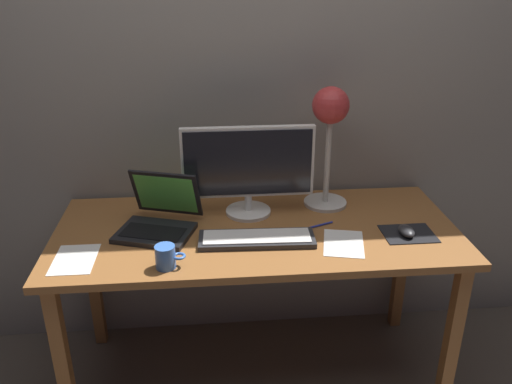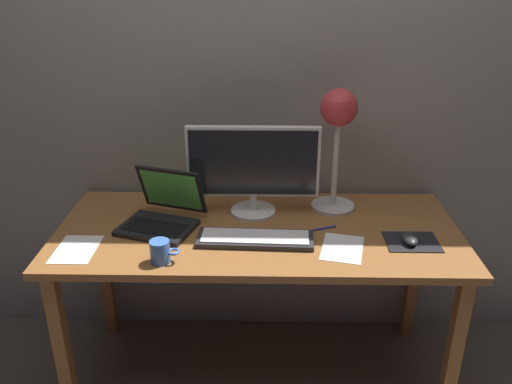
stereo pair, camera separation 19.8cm
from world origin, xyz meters
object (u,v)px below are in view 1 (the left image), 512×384
(keyboard_main, at_px, (257,239))
(mouse, at_px, (406,231))
(desk_lamp, at_px, (330,120))
(laptop, at_px, (160,214))
(coffee_mug, at_px, (166,257))
(pen, at_px, (318,226))
(monitor, at_px, (248,167))

(keyboard_main, distance_m, mouse, 0.58)
(desk_lamp, xyz_separation_m, mouse, (0.25, -0.31, -0.36))
(laptop, xyz_separation_m, coffee_mug, (0.04, -0.30, -0.02))
(keyboard_main, xyz_separation_m, pen, (0.26, 0.10, -0.01))
(laptop, relative_size, mouse, 3.71)
(pen, bearing_deg, monitor, 150.93)
(monitor, height_order, mouse, monitor)
(mouse, height_order, coffee_mug, coffee_mug)
(monitor, bearing_deg, pen, -29.07)
(mouse, bearing_deg, keyboard_main, 179.62)
(monitor, relative_size, pen, 3.86)
(monitor, height_order, pen, monitor)
(keyboard_main, height_order, desk_lamp, desk_lamp)
(desk_lamp, xyz_separation_m, coffee_mug, (-0.66, -0.46, -0.34))
(pen, bearing_deg, mouse, -17.65)
(mouse, relative_size, pen, 0.69)
(keyboard_main, distance_m, laptop, 0.40)
(keyboard_main, distance_m, pen, 0.27)
(keyboard_main, bearing_deg, pen, 21.36)
(coffee_mug, bearing_deg, laptop, 97.75)
(laptop, xyz_separation_m, desk_lamp, (0.70, 0.16, 0.32))
(laptop, relative_size, coffee_mug, 3.36)
(desk_lamp, xyz_separation_m, pen, (-0.07, -0.21, -0.37))
(desk_lamp, bearing_deg, keyboard_main, -136.95)
(coffee_mug, bearing_deg, keyboard_main, 24.95)
(mouse, distance_m, coffee_mug, 0.92)
(laptop, distance_m, mouse, 0.97)
(monitor, height_order, coffee_mug, monitor)
(keyboard_main, height_order, mouse, mouse)
(desk_lamp, height_order, pen, desk_lamp)
(keyboard_main, relative_size, desk_lamp, 0.86)
(laptop, bearing_deg, keyboard_main, -21.88)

